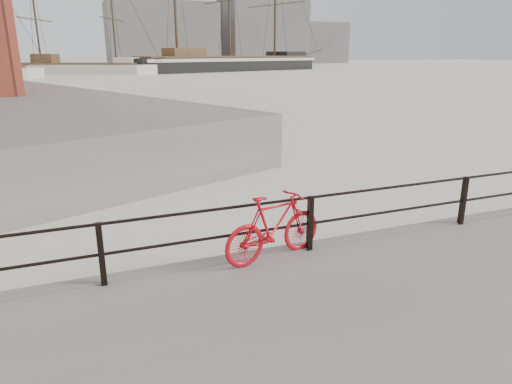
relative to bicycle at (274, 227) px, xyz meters
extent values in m
plane|color=white|center=(4.24, 0.25, -0.93)|extent=(400.00, 400.00, 0.00)
imported|color=red|center=(0.00, 0.00, 0.00)|extent=(1.93, 0.70, 1.16)
cube|color=gray|center=(24.24, 140.25, 8.07)|extent=(32.00, 18.00, 18.00)
cube|color=gray|center=(59.24, 145.25, 11.07)|extent=(26.00, 20.00, 24.00)
cube|color=gray|center=(82.24, 150.25, 6.07)|extent=(20.00, 16.00, 14.00)
camera|label=1|loc=(-2.90, -6.52, 2.80)|focal=32.00mm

